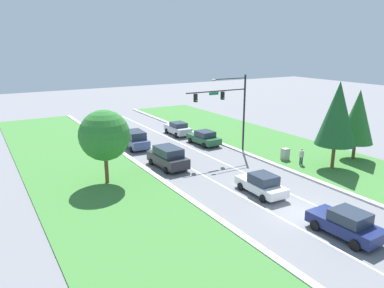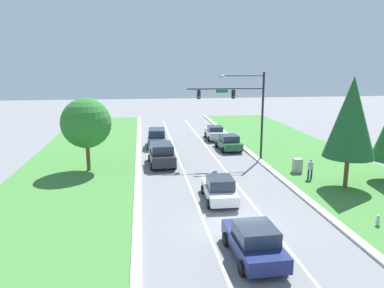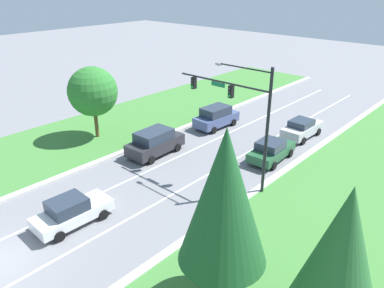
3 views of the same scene
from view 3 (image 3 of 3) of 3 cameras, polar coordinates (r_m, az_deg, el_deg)
lane_stripe_inner_right at (r=20.21m, az=-25.73°, el=-18.65°), size 0.14×81.00×0.01m
traffic_signal_mast at (r=23.90m, az=7.53°, el=5.64°), size 7.19×0.41×8.26m
slate_blue_suv at (r=35.04m, az=3.70°, el=4.16°), size 2.29×4.61×1.99m
white_sedan at (r=22.56m, az=-17.90°, el=-9.76°), size 2.11×4.51×1.67m
forest_sedan at (r=29.27m, az=11.97°, el=-0.93°), size 2.31×4.55×1.63m
charcoal_suv at (r=29.66m, az=-5.67°, el=0.29°), size 2.41×4.85×2.01m
silver_sedan at (r=34.13m, az=16.40°, el=2.33°), size 2.08×4.51×1.66m
utility_cabinet at (r=20.80m, az=7.33°, el=-12.47°), size 0.70×0.60×1.24m
pedestrian at (r=19.26m, az=4.58°, el=-14.58°), size 0.40×0.23×1.69m
conifer_near_right_tree at (r=14.44m, az=4.93°, el=-8.19°), size 3.63×3.63×8.18m
oak_near_left_tree at (r=32.73m, az=-14.89°, el=7.73°), size 4.18×4.18×6.25m
conifer_far_right_tree at (r=14.07m, az=21.75°, el=-15.39°), size 3.32×3.32×7.07m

